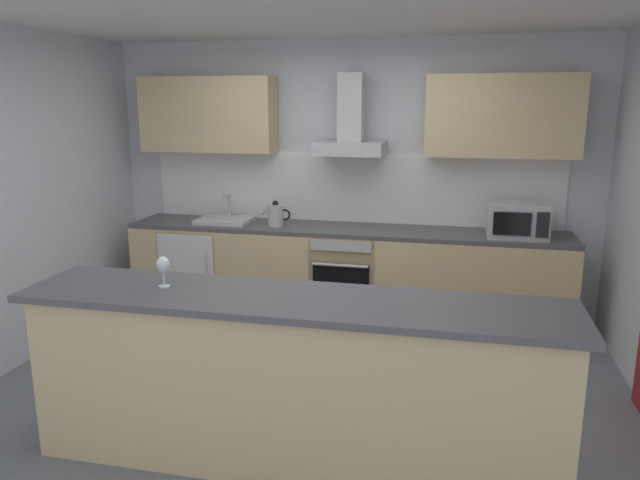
% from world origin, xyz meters
% --- Properties ---
extents(ground, '(5.60, 4.81, 0.02)m').
position_xyz_m(ground, '(0.00, 0.00, -0.01)').
color(ground, slate).
extents(ceiling, '(5.60, 4.81, 0.02)m').
position_xyz_m(ceiling, '(0.00, 0.00, 2.61)').
color(ceiling, white).
extents(wall_back, '(5.60, 0.12, 2.60)m').
position_xyz_m(wall_back, '(0.00, 1.96, 1.30)').
color(wall_back, silver).
rests_on(wall_back, ground).
extents(backsplash_tile, '(3.91, 0.02, 0.66)m').
position_xyz_m(backsplash_tile, '(0.00, 1.89, 1.23)').
color(backsplash_tile, white).
extents(counter_back, '(4.05, 0.60, 0.90)m').
position_xyz_m(counter_back, '(0.00, 1.58, 0.45)').
color(counter_back, '#D1B784').
rests_on(counter_back, ground).
extents(counter_island, '(3.03, 0.64, 1.00)m').
position_xyz_m(counter_island, '(0.15, -0.77, 0.51)').
color(counter_island, '#D1B784').
rests_on(counter_island, ground).
extents(upper_cabinets, '(3.99, 0.32, 0.70)m').
position_xyz_m(upper_cabinets, '(0.00, 1.73, 1.91)').
color(upper_cabinets, '#D1B784').
extents(oven, '(0.60, 0.62, 0.80)m').
position_xyz_m(oven, '(0.04, 1.56, 0.46)').
color(oven, slate).
rests_on(oven, ground).
extents(refrigerator, '(0.58, 0.60, 0.85)m').
position_xyz_m(refrigerator, '(-1.44, 1.55, 0.43)').
color(refrigerator, white).
rests_on(refrigerator, ground).
extents(microwave, '(0.50, 0.38, 0.30)m').
position_xyz_m(microwave, '(1.52, 1.53, 1.05)').
color(microwave, '#B7BABC').
rests_on(microwave, counter_back).
extents(sink, '(0.50, 0.40, 0.26)m').
position_xyz_m(sink, '(-1.15, 1.57, 0.93)').
color(sink, silver).
rests_on(sink, counter_back).
extents(kettle, '(0.29, 0.15, 0.24)m').
position_xyz_m(kettle, '(-0.63, 1.52, 1.01)').
color(kettle, '#B7BABC').
rests_on(kettle, counter_back).
extents(range_hood, '(0.62, 0.45, 0.72)m').
position_xyz_m(range_hood, '(0.04, 1.69, 1.79)').
color(range_hood, '#B7BABC').
extents(wine_glass, '(0.08, 0.08, 0.18)m').
position_xyz_m(wine_glass, '(-0.60, -0.75, 1.12)').
color(wine_glass, silver).
rests_on(wine_glass, counter_island).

